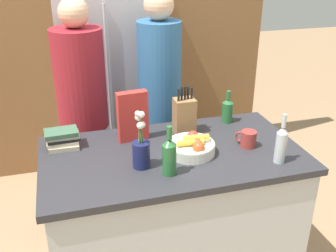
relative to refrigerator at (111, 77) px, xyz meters
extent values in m
cube|color=silver|center=(0.17, -1.26, -0.55)|extent=(1.43, 0.78, 0.87)
cube|color=#2D2D33|center=(0.17, -1.26, -0.09)|extent=(1.49, 0.81, 0.04)
cube|color=brown|center=(0.17, 0.36, 0.32)|extent=(2.69, 0.12, 2.60)
cube|color=#B7B7BC|center=(0.00, 0.00, 0.00)|extent=(0.83, 0.60, 1.96)
cylinder|color=#B7B7BC|center=(-0.06, -0.31, 0.10)|extent=(0.02, 0.02, 1.08)
cylinder|color=silver|center=(0.26, -1.30, -0.04)|extent=(0.28, 0.28, 0.06)
torus|color=silver|center=(0.26, -1.30, -0.01)|extent=(0.28, 0.28, 0.02)
sphere|color=#C64C23|center=(0.29, -1.32, 0.00)|extent=(0.07, 0.07, 0.07)
sphere|color=red|center=(0.30, -1.22, -0.01)|extent=(0.07, 0.07, 0.07)
sphere|color=#C64C23|center=(0.28, -1.37, 0.00)|extent=(0.07, 0.07, 0.07)
cylinder|color=yellow|center=(0.25, -1.32, 0.01)|extent=(0.15, 0.04, 0.03)
cylinder|color=yellow|center=(0.29, -1.30, 0.02)|extent=(0.15, 0.05, 0.03)
cube|color=olive|center=(0.31, -1.03, 0.04)|extent=(0.13, 0.11, 0.22)
cylinder|color=black|center=(0.26, -1.05, 0.19)|extent=(0.01, 0.01, 0.09)
cylinder|color=black|center=(0.29, -1.04, 0.19)|extent=(0.01, 0.01, 0.09)
cylinder|color=black|center=(0.31, -1.04, 0.19)|extent=(0.01, 0.01, 0.09)
cylinder|color=black|center=(0.33, -1.03, 0.19)|extent=(0.01, 0.01, 0.09)
cylinder|color=black|center=(0.35, -1.03, 0.18)|extent=(0.01, 0.01, 0.08)
cylinder|color=#191E4C|center=(-0.04, -1.37, 0.00)|extent=(0.09, 0.09, 0.14)
cylinder|color=#477538|center=(-0.03, -1.37, 0.12)|extent=(0.01, 0.01, 0.10)
sphere|color=white|center=(-0.03, -1.37, 0.17)|extent=(0.03, 0.03, 0.03)
cylinder|color=#477538|center=(-0.04, -1.37, 0.12)|extent=(0.01, 0.01, 0.10)
sphere|color=white|center=(-0.03, -1.36, 0.17)|extent=(0.03, 0.03, 0.03)
cylinder|color=#477538|center=(-0.05, -1.36, 0.14)|extent=(0.02, 0.01, 0.14)
sphere|color=white|center=(-0.05, -1.36, 0.21)|extent=(0.03, 0.03, 0.03)
cylinder|color=#477538|center=(-0.05, -1.37, 0.15)|extent=(0.01, 0.02, 0.16)
sphere|color=white|center=(-0.05, -1.37, 0.24)|extent=(0.03, 0.03, 0.03)
cylinder|color=#477538|center=(-0.04, -1.38, 0.12)|extent=(0.02, 0.01, 0.10)
sphere|color=white|center=(-0.04, -1.38, 0.18)|extent=(0.04, 0.04, 0.04)
cylinder|color=#477538|center=(-0.04, -1.38, 0.15)|extent=(0.02, 0.01, 0.16)
sphere|color=white|center=(-0.04, -1.38, 0.24)|extent=(0.03, 0.03, 0.03)
cube|color=red|center=(-0.02, -1.04, 0.08)|extent=(0.19, 0.08, 0.31)
cylinder|color=#99332D|center=(0.61, -1.31, -0.02)|extent=(0.09, 0.09, 0.10)
torus|color=#99332D|center=(0.58, -1.28, -0.02)|extent=(0.06, 0.05, 0.07)
cube|color=#B7A88E|center=(-0.43, -1.03, -0.06)|extent=(0.18, 0.15, 0.03)
cube|color=#B7A88E|center=(-0.44, -1.02, -0.04)|extent=(0.18, 0.13, 0.02)
cube|color=#232328|center=(-0.43, -1.02, -0.02)|extent=(0.19, 0.12, 0.02)
cube|color=#B7A88E|center=(-0.44, -1.03, 0.00)|extent=(0.19, 0.11, 0.02)
cube|color=#3D6047|center=(-0.44, -1.03, 0.02)|extent=(0.19, 0.14, 0.03)
cylinder|color=#286633|center=(0.08, -1.48, 0.01)|extent=(0.07, 0.07, 0.17)
cone|color=#286633|center=(0.08, -1.48, 0.11)|extent=(0.07, 0.07, 0.03)
cylinder|color=#286633|center=(0.08, -1.48, 0.16)|extent=(0.03, 0.03, 0.07)
cylinder|color=#286633|center=(0.63, -0.96, 0.00)|extent=(0.07, 0.07, 0.14)
cone|color=#286633|center=(0.63, -0.96, 0.08)|extent=(0.07, 0.07, 0.03)
cylinder|color=#286633|center=(0.63, -0.96, 0.12)|extent=(0.03, 0.03, 0.06)
cylinder|color=#B2BCC1|center=(0.69, -1.53, 0.02)|extent=(0.06, 0.06, 0.18)
cone|color=#B2BCC1|center=(0.69, -1.53, 0.12)|extent=(0.06, 0.06, 0.03)
cylinder|color=#B2BCC1|center=(0.69, -1.53, 0.17)|extent=(0.02, 0.02, 0.07)
cube|color=#383842|center=(-0.28, -0.55, -0.57)|extent=(0.31, 0.24, 0.82)
cylinder|color=maroon|center=(-0.28, -0.55, 0.18)|extent=(0.35, 0.35, 0.68)
sphere|color=#DBAD89|center=(-0.28, -0.55, 0.62)|extent=(0.20, 0.20, 0.20)
cube|color=#383842|center=(0.27, -0.59, -0.56)|extent=(0.25, 0.18, 0.83)
cylinder|color=#2D6093|center=(0.27, -0.59, 0.20)|extent=(0.30, 0.30, 0.70)
sphere|color=#DBAD89|center=(0.27, -0.59, 0.65)|extent=(0.20, 0.20, 0.20)
camera|label=1|loc=(-0.40, -3.16, 1.02)|focal=42.00mm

